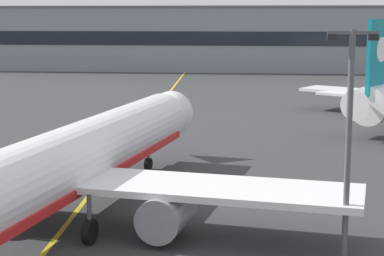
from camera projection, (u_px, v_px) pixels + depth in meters
taxiway_centreline at (120, 156)px, 55.62m from camera, size 9.09×179.80×0.01m
airliner_foreground at (58, 168)px, 36.05m from camera, size 32.35×41.36×11.65m
apron_lamp_post at (348, 143)px, 30.60m from camera, size 2.24×0.90×10.86m
safety_cone_by_nose_gear at (147, 159)px, 53.19m from camera, size 0.44×0.44×0.55m
terminal_building at (170, 38)px, 140.77m from camera, size 136.08×12.40×13.36m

